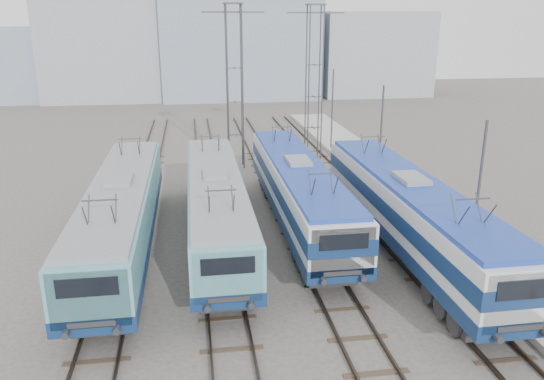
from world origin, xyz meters
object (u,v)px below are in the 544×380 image
at_px(locomotive_center_left, 216,203).
at_px(catenary_tower_west, 235,80).
at_px(mast_mid, 380,141).
at_px(locomotive_far_left, 121,212).
at_px(locomotive_center_right, 299,188).
at_px(mast_front, 477,201).
at_px(catenary_tower_east, 314,76).
at_px(mast_rear, 332,111).
at_px(locomotive_far_right, 410,210).

distance_m(locomotive_center_left, catenary_tower_west, 15.51).
bearing_deg(locomotive_center_left, mast_mid, 31.59).
distance_m(locomotive_far_left, locomotive_center_right, 9.29).
distance_m(locomotive_center_left, locomotive_center_right, 4.76).
xyz_separation_m(locomotive_center_right, mast_front, (6.35, -6.86, 1.23)).
bearing_deg(catenary_tower_east, mast_rear, 43.60).
height_order(locomotive_center_left, mast_front, mast_front).
relative_size(locomotive_far_left, catenary_tower_east, 1.48).
distance_m(locomotive_center_right, locomotive_far_right, 6.26).
xyz_separation_m(locomotive_center_right, mast_mid, (6.35, 5.14, 1.23)).
xyz_separation_m(catenary_tower_west, mast_rear, (8.60, 4.00, -3.14)).
bearing_deg(mast_front, catenary_tower_east, 95.45).
height_order(locomotive_far_left, locomotive_center_right, locomotive_far_left).
relative_size(locomotive_center_right, catenary_tower_west, 1.48).
bearing_deg(mast_mid, catenary_tower_east, 101.86).
bearing_deg(locomotive_far_left, catenary_tower_west, 66.37).
relative_size(locomotive_far_left, locomotive_center_right, 1.00).
bearing_deg(catenary_tower_west, locomotive_far_left, -113.63).
bearing_deg(mast_front, locomotive_center_left, 153.85).
height_order(catenary_tower_west, mast_rear, catenary_tower_west).
bearing_deg(mast_mid, catenary_tower_west, 137.07).
distance_m(locomotive_center_left, mast_front, 12.16).
bearing_deg(locomotive_far_left, mast_rear, 51.69).
bearing_deg(locomotive_far_right, locomotive_far_left, 171.33).
distance_m(locomotive_center_left, mast_mid, 12.81).
bearing_deg(locomotive_far_left, catenary_tower_east, 52.76).
relative_size(locomotive_center_left, locomotive_far_right, 0.95).
bearing_deg(mast_rear, catenary_tower_west, -155.06).
relative_size(locomotive_far_right, catenary_tower_east, 1.52).
distance_m(locomotive_far_left, mast_front, 16.07).
height_order(locomotive_far_right, catenary_tower_west, catenary_tower_west).
bearing_deg(locomotive_center_right, locomotive_center_left, -161.16).
distance_m(catenary_tower_east, mast_mid, 10.69).
height_order(locomotive_far_left, mast_rear, mast_rear).
bearing_deg(locomotive_far_right, catenary_tower_east, 90.73).
bearing_deg(mast_front, mast_mid, 90.00).
xyz_separation_m(catenary_tower_west, mast_front, (8.60, -20.00, -3.14)).
relative_size(mast_front, mast_rear, 1.00).
bearing_deg(mast_rear, locomotive_far_right, -94.92).
relative_size(locomotive_far_right, mast_mid, 2.61).
bearing_deg(catenary_tower_west, mast_front, -66.73).
xyz_separation_m(locomotive_center_left, mast_mid, (10.85, 6.67, 1.34)).
bearing_deg(catenary_tower_west, locomotive_center_right, -80.28).
relative_size(locomotive_far_right, catenary_tower_west, 1.52).
relative_size(locomotive_center_left, mast_mid, 2.47).
height_order(catenary_tower_west, mast_mid, catenary_tower_west).
xyz_separation_m(mast_mid, mast_rear, (0.00, 12.00, 0.00)).
bearing_deg(locomotive_center_right, locomotive_far_left, -165.70).
distance_m(locomotive_center_left, locomotive_far_right, 9.43).
height_order(locomotive_far_left, locomotive_center_left, locomotive_far_left).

